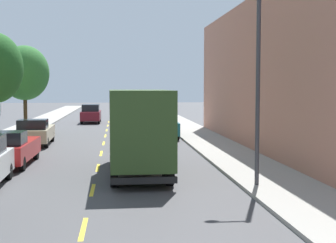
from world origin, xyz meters
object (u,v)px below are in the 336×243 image
object	(u,v)px
moving_burgundy_sedan	(91,113)
parked_suv_teal	(163,125)
street_tree_farthest	(25,73)
street_lamp	(254,72)
delivery_box_truck	(138,128)
parked_sedan_sky	(151,115)
parked_pickup_red	(10,149)
parked_pickup_champagne	(35,132)

from	to	relation	value
moving_burgundy_sedan	parked_suv_teal	bearing A→B (deg)	-68.94
street_tree_farthest	street_lamp	world-z (taller)	street_lamp
delivery_box_truck	moving_burgundy_sedan	distance (m)	31.08
delivery_box_truck	parked_sedan_sky	xyz separation A→B (m)	(2.68, 30.69, -1.28)
parked_sedan_sky	parked_pickup_red	world-z (taller)	parked_pickup_red
street_lamp	delivery_box_truck	distance (m)	5.75
street_lamp	parked_suv_teal	size ratio (longest dim) A/B	1.52
parked_pickup_champagne	moving_burgundy_sedan	size ratio (longest dim) A/B	1.12
delivery_box_truck	parked_pickup_red	world-z (taller)	delivery_box_truck
parked_suv_teal	parked_sedan_sky	size ratio (longest dim) A/B	1.06
moving_burgundy_sedan	delivery_box_truck	bearing A→B (deg)	-83.34
parked_sedan_sky	parked_suv_teal	bearing A→B (deg)	-90.76
parked_suv_teal	delivery_box_truck	bearing A→B (deg)	-99.31
street_tree_farthest	parked_pickup_red	bearing A→B (deg)	-82.39
parked_pickup_champagne	parked_pickup_red	world-z (taller)	same
street_tree_farthest	parked_pickup_red	world-z (taller)	street_tree_farthest
street_lamp	parked_pickup_red	xyz separation A→B (m)	(-10.17, 6.36, -3.51)
street_lamp	parked_suv_teal	bearing A→B (deg)	95.24
parked_pickup_red	moving_burgundy_sedan	xyz separation A→B (m)	(2.41, 27.75, 0.16)
street_tree_farthest	delivery_box_truck	size ratio (longest dim) A/B	0.88
street_tree_farthest	moving_burgundy_sedan	xyz separation A→B (m)	(4.60, 11.38, -3.87)
street_tree_farthest	parked_sedan_sky	world-z (taller)	street_tree_farthest
parked_sedan_sky	moving_burgundy_sedan	world-z (taller)	moving_burgundy_sedan
parked_pickup_champagne	moving_burgundy_sedan	world-z (taller)	moving_burgundy_sedan
parked_suv_teal	moving_burgundy_sedan	distance (m)	16.91
parked_pickup_red	street_lamp	bearing A→B (deg)	-32.01
parked_sedan_sky	parked_pickup_red	distance (m)	28.92
street_tree_farthest	parked_suv_teal	size ratio (longest dim) A/B	1.44
parked_suv_teal	street_tree_farthest	bearing A→B (deg)	157.62
parked_sedan_sky	parked_pickup_champagne	distance (m)	21.14
street_tree_farthest	parked_suv_teal	bearing A→B (deg)	-22.38
delivery_box_truck	parked_pickup_champagne	world-z (taller)	delivery_box_truck
street_tree_farthest	moving_burgundy_sedan	size ratio (longest dim) A/B	1.44
delivery_box_truck	street_tree_farthest	bearing A→B (deg)	112.85
parked_sedan_sky	parked_pickup_champagne	world-z (taller)	parked_pickup_champagne
parked_pickup_champagne	parked_pickup_red	distance (m)	8.40
street_tree_farthest	delivery_box_truck	xyz separation A→B (m)	(8.21, -19.47, -2.83)
street_tree_farthest	parked_sedan_sky	bearing A→B (deg)	45.88
parked_sedan_sky	moving_burgundy_sedan	bearing A→B (deg)	178.53
street_lamp	parked_pickup_champagne	xyz separation A→B (m)	(-10.34, 14.75, -3.51)
street_tree_farthest	street_lamp	distance (m)	25.87
delivery_box_truck	parked_pickup_champagne	bearing A→B (deg)	118.26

